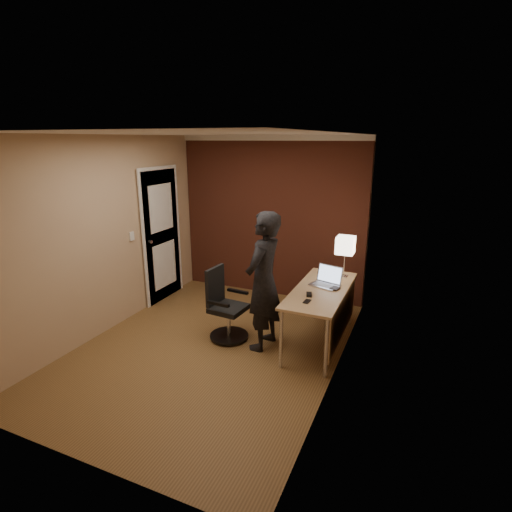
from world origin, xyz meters
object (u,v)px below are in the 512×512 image
at_px(desk, 327,300).
at_px(office_chair, 225,308).
at_px(laptop, 327,280).
at_px(wallet, 335,289).
at_px(desk_lamp, 345,246).
at_px(person, 264,281).
at_px(phone, 307,301).
at_px(mouse, 309,295).

xyz_separation_m(desk, office_chair, (-1.22, -0.30, -0.20)).
height_order(laptop, wallet, laptop).
xyz_separation_m(desk, desk_lamp, (0.08, 0.53, 0.55)).
xyz_separation_m(wallet, person, (-0.77, -0.35, 0.10)).
bearing_deg(phone, desk_lamp, 82.65).
bearing_deg(desk, office_chair, -165.95).
bearing_deg(mouse, laptop, 59.59).
distance_m(phone, office_chair, 1.16).
relative_size(desk_lamp, laptop, 1.38).
distance_m(desk, desk_lamp, 0.77).
relative_size(desk, desk_lamp, 2.80).
bearing_deg(office_chair, desk_lamp, 32.83).
xyz_separation_m(phone, person, (-0.57, 0.14, 0.10)).
xyz_separation_m(desk, person, (-0.69, -0.31, 0.24)).
relative_size(wallet, person, 0.07).
height_order(desk_lamp, mouse, desk_lamp).
relative_size(desk, office_chair, 1.66).
bearing_deg(mouse, wallet, 37.02).
bearing_deg(wallet, person, -155.35).
bearing_deg(desk, desk_lamp, 80.98).
height_order(laptop, mouse, laptop).
relative_size(desk, person, 0.90).
distance_m(laptop, office_chair, 1.32).
height_order(phone, office_chair, office_chair).
relative_size(mouse, person, 0.06).
bearing_deg(mouse, desk_lamp, 56.73).
height_order(desk, phone, phone).
height_order(phone, wallet, wallet).
bearing_deg(wallet, mouse, -125.46).
xyz_separation_m(laptop, wallet, (0.13, -0.12, -0.05)).
distance_m(desk_lamp, mouse, 0.93).
distance_m(laptop, wallet, 0.18).
height_order(mouse, phone, mouse).
bearing_deg(office_chair, mouse, 1.70).
distance_m(wallet, person, 0.85).
bearing_deg(wallet, desk_lamp, 89.80).
bearing_deg(phone, laptop, 87.41).
bearing_deg(desk, person, -155.82).
bearing_deg(person, office_chair, -85.57).
height_order(desk, desk_lamp, desk_lamp).
relative_size(desk_lamp, mouse, 5.35).
bearing_deg(desk_lamp, person, -132.50).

